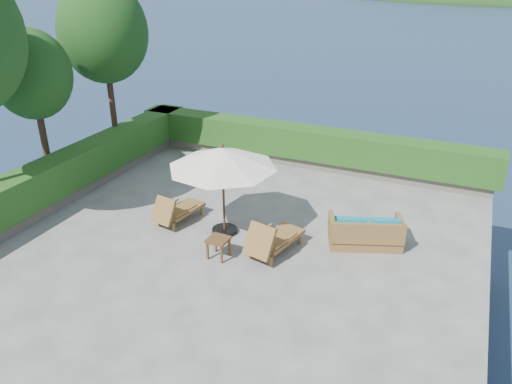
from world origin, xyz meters
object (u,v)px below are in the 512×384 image
at_px(lounge_left, 176,210).
at_px(wicker_loveseat, 366,233).
at_px(lounge_right, 273,239).
at_px(patio_umbrella, 222,158).
at_px(side_table, 218,242).

bearing_deg(lounge_left, wicker_loveseat, 19.81).
xyz_separation_m(lounge_left, lounge_right, (2.96, -0.43, 0.04)).
xyz_separation_m(patio_umbrella, wicker_loveseat, (3.49, 0.83, -1.73)).
bearing_deg(wicker_loveseat, patio_umbrella, 172.85).
bearing_deg(wicker_loveseat, lounge_right, -166.97).
bearing_deg(wicker_loveseat, side_table, -167.96).
height_order(lounge_right, side_table, lounge_right).
distance_m(lounge_left, side_table, 2.15).
height_order(patio_umbrella, wicker_loveseat, patio_umbrella).
distance_m(patio_umbrella, side_table, 2.04).
xyz_separation_m(lounge_right, wicker_loveseat, (1.96, 1.30, -0.07)).
height_order(patio_umbrella, lounge_left, patio_umbrella).
relative_size(side_table, wicker_loveseat, 0.26).
distance_m(patio_umbrella, lounge_left, 2.22).
distance_m(patio_umbrella, wicker_loveseat, 3.99).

